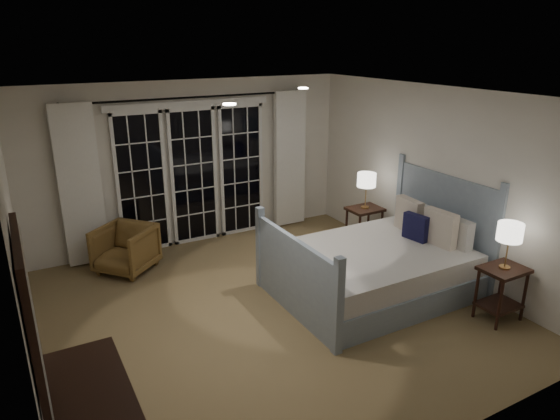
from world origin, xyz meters
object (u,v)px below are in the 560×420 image
nightstand_right (364,222)px  armchair (125,249)px  nightstand_left (502,286)px  lamp_left (510,233)px  lamp_right (367,180)px  bed (377,266)px

nightstand_right → armchair: size_ratio=0.91×
nightstand_right → nightstand_left: bearing=-88.3°
nightstand_left → lamp_left: 0.64m
nightstand_left → lamp_right: 2.48m
lamp_right → armchair: 3.57m
lamp_left → armchair: 4.85m
lamp_left → lamp_right: size_ratio=0.98×
bed → lamp_right: size_ratio=4.40×
lamp_right → armchair: bearing=164.2°
lamp_left → lamp_right: bearing=91.7°
bed → nightstand_right: size_ratio=3.66×
lamp_left → lamp_right: 2.39m
nightstand_left → lamp_left: size_ratio=1.21×
bed → lamp_right: bed is taller
lamp_left → armchair: bearing=135.7°
lamp_right → nightstand_right: bearing=-143.1°
bed → nightstand_left: bed is taller
nightstand_left → armchair: (-3.43, 3.34, -0.10)m
lamp_right → armchair: (-3.36, 0.95, -0.75)m
nightstand_left → nightstand_right: (-0.07, 2.39, 0.01)m
lamp_right → armchair: size_ratio=0.76×
bed → lamp_right: bearing=58.9°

